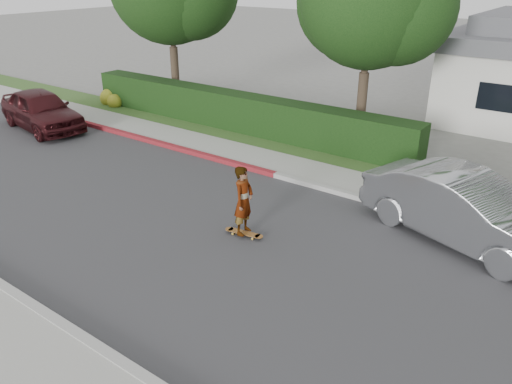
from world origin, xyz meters
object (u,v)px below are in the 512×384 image
(car_silver, at_px, (466,209))
(car_maroon, at_px, (41,110))
(skateboarder, at_px, (244,201))
(skateboard, at_px, (244,233))

(car_silver, height_order, car_maroon, car_silver)
(car_silver, bearing_deg, skateboarder, 141.29)
(car_silver, xyz_separation_m, car_maroon, (-16.16, -0.66, -0.04))
(skateboarder, relative_size, car_silver, 0.34)
(skateboarder, distance_m, car_maroon, 12.05)
(skateboard, distance_m, car_silver, 5.26)
(car_silver, distance_m, car_maroon, 16.18)
(car_maroon, bearing_deg, skateboarder, -91.31)
(skateboard, xyz_separation_m, car_silver, (4.32, 2.90, 0.74))
(car_silver, relative_size, car_maroon, 1.09)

